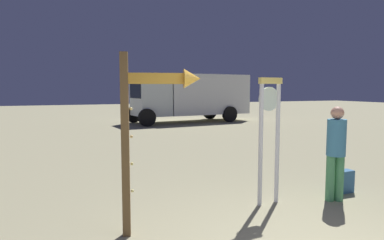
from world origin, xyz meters
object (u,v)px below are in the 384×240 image
person_near_clock (336,149)px  backpack (344,181)px  standing_clock (269,127)px  box_truck_near (193,95)px  arrow_sign (151,115)px

person_near_clock → backpack: bearing=29.7°
backpack → standing_clock: bearing=179.7°
backpack → box_truck_near: size_ratio=0.06×
backpack → box_truck_near: bearing=79.8°
standing_clock → backpack: size_ratio=5.05×
person_near_clock → backpack: 0.93m
box_truck_near → backpack: bearing=-100.2°
arrow_sign → standing_clock: bearing=11.7°
person_near_clock → box_truck_near: size_ratio=0.22×
backpack → box_truck_near: box_truck_near is taller
arrow_sign → person_near_clock: 3.31m
box_truck_near → person_near_clock: bearing=-102.1°
standing_clock → arrow_sign: size_ratio=0.88×
arrow_sign → backpack: bearing=6.5°
arrow_sign → box_truck_near: box_truck_near is taller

